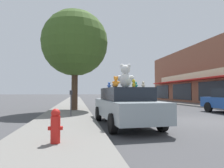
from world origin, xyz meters
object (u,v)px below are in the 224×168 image
teddy_bear_yellow (134,84)px  teddy_bear_blue (109,85)px  plush_art_car (125,105)px  teddy_bear_giant (125,76)px  teddy_bear_brown (114,85)px  parking_meter (71,99)px  teddy_bear_cream (143,85)px  fire_hydrant (55,126)px  teddy_bear_orange (116,82)px  street_tree (75,43)px  teddy_bear_teal (136,85)px

teddy_bear_yellow → teddy_bear_blue: bearing=-109.7°
plush_art_car → teddy_bear_blue: bearing=132.1°
teddy_bear_giant → teddy_bear_yellow: bearing=124.2°
plush_art_car → teddy_bear_brown: bearing=165.8°
parking_meter → teddy_bear_cream: bearing=-47.6°
teddy_bear_blue → fire_hydrant: 4.09m
teddy_bear_giant → teddy_bear_yellow: size_ratio=3.03×
teddy_bear_yellow → teddy_bear_brown: bearing=-91.7°
teddy_bear_cream → teddy_bear_orange: (-1.18, -0.64, 0.07)m
teddy_bear_blue → teddy_bear_cream: bearing=151.8°
teddy_bear_yellow → teddy_bear_orange: bearing=-20.0°
teddy_bear_yellow → street_tree: street_tree is taller
teddy_bear_teal → street_tree: 7.16m
teddy_bear_brown → street_tree: (-1.61, 5.82, 3.03)m
teddy_bear_blue → teddy_bear_brown: size_ratio=0.91×
parking_meter → teddy_bear_yellow: bearing=-48.7°
teddy_bear_yellow → teddy_bear_orange: (-0.87, -0.87, 0.02)m
plush_art_car → teddy_bear_cream: bearing=-42.9°
plush_art_car → fire_hydrant: size_ratio=6.15×
teddy_bear_brown → teddy_bear_orange: size_ratio=0.74×
teddy_bear_brown → plush_art_car: bearing=-149.8°
teddy_bear_giant → teddy_bear_orange: bearing=81.1°
teddy_bear_cream → parking_meter: size_ratio=0.19×
plush_art_car → street_tree: size_ratio=0.72×
plush_art_car → teddy_bear_yellow: (0.28, -0.27, 0.85)m
teddy_bear_blue → street_tree: 6.33m
teddy_bear_yellow → teddy_bear_orange: 1.23m
teddy_bear_cream → teddy_bear_brown: bearing=-48.0°
teddy_bear_brown → fire_hydrant: 3.77m
teddy_bear_teal → teddy_bear_orange: teddy_bear_orange is taller
plush_art_car → teddy_bear_cream: teddy_bear_cream is taller
teddy_bear_brown → teddy_bear_blue: bearing=-33.5°
teddy_bear_giant → teddy_bear_blue: size_ratio=4.03×
plush_art_car → teddy_bear_cream: (0.59, -0.50, 0.80)m
teddy_bear_brown → fire_hydrant: size_ratio=0.35×
teddy_bear_cream → teddy_bear_blue: bearing=-60.7°
teddy_bear_blue → teddy_bear_cream: (1.14, -1.06, -0.01)m
street_tree → plush_art_car: bearing=-71.0°
teddy_bear_giant → teddy_bear_blue: bearing=-4.2°
street_tree → fire_hydrant: (-0.33, -8.86, -4.11)m
teddy_bear_cream → teddy_bear_orange: bearing=10.4°
plush_art_car → teddy_bear_giant: size_ratio=4.81×
teddy_bear_yellow → teddy_bear_blue: teddy_bear_yellow is taller
teddy_bear_giant → parking_meter: bearing=-27.9°
plush_art_car → parking_meter: (-2.18, 2.53, 0.16)m
parking_meter → teddy_bear_teal: bearing=-45.2°
teddy_bear_brown → parking_meter: bearing=-12.5°
teddy_bear_yellow → teddy_bear_teal: 0.23m
plush_art_car → teddy_bear_teal: size_ratio=20.33×
teddy_bear_teal → teddy_bear_cream: 0.45m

